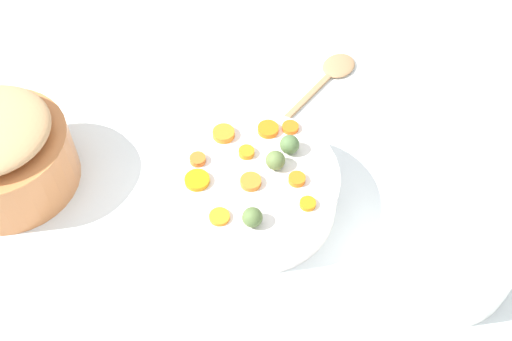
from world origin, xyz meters
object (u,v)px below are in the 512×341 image
object	(u,v)px
wooden_spoon	(330,74)
casserole_dish	(445,252)
serving_bowl_carrots	(256,190)
metal_pot	(4,160)

from	to	relation	value
wooden_spoon	casserole_dish	bearing A→B (deg)	127.05
serving_bowl_carrots	casserole_dish	distance (m)	0.31
metal_pot	serving_bowl_carrots	bearing A→B (deg)	-168.71
serving_bowl_carrots	casserole_dish	bearing A→B (deg)	176.88
metal_pot	casserole_dish	distance (m)	0.74
metal_pot	wooden_spoon	xyz separation A→B (m)	(-0.46, -0.43, -0.05)
wooden_spoon	casserole_dish	world-z (taller)	casserole_dish
serving_bowl_carrots	wooden_spoon	xyz separation A→B (m)	(-0.04, -0.34, -0.04)
wooden_spoon	metal_pot	bearing A→B (deg)	42.72
wooden_spoon	serving_bowl_carrots	bearing A→B (deg)	83.13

